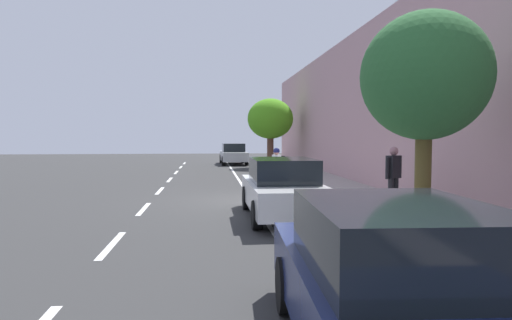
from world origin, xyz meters
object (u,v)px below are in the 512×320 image
Objects in this scene: parked_sedan_white_second at (283,189)px; parked_sedan_silver_mid at (233,154)px; cyclist_with_backpack at (277,164)px; street_tree_far_end at (270,119)px; parked_sedan_dark_blue_nearest at (397,289)px; bicycle_at_curb at (270,179)px; pedestrian_on_phone at (393,174)px; street_tree_mid_block at (425,78)px.

parked_sedan_silver_mid is at bearing 90.31° from parked_sedan_white_second.
parked_sedan_silver_mid is 15.45m from cyclist_with_backpack.
cyclist_with_backpack is 0.37× the size of street_tree_far_end.
bicycle_at_curb is (0.74, 13.67, -0.36)m from parked_sedan_dark_blue_nearest.
pedestrian_on_phone reaches higher than parked_sedan_dark_blue_nearest.
cyclist_with_backpack is at bearing 111.21° from pedestrian_on_phone.
street_tree_mid_block is 21.08m from street_tree_far_end.
bicycle_at_curb is 1.06× the size of pedestrian_on_phone.
parked_sedan_silver_mid is 4.69m from street_tree_far_end.
parked_sedan_white_second reaches higher than bicycle_at_curb.
parked_sedan_silver_mid is 1.04× the size of street_tree_mid_block.
parked_sedan_white_second is 21.22m from parked_sedan_silver_mid.
bicycle_at_curb is at bearing 111.64° from pedestrian_on_phone.
cyclist_with_backpack reaches higher than parked_sedan_silver_mid.
pedestrian_on_phone reaches higher than parked_sedan_white_second.
parked_sedan_white_second is 2.65× the size of pedestrian_on_phone.
street_tree_mid_block is (2.37, 4.26, 2.44)m from parked_sedan_dark_blue_nearest.
street_tree_far_end is (2.15, 17.92, 2.42)m from parked_sedan_white_second.
parked_sedan_silver_mid is 2.53× the size of bicycle_at_curb.
street_tree_far_end reaches higher than street_tree_mid_block.
bicycle_at_curb is 0.78m from cyclist_with_backpack.
street_tree_far_end is (-0.00, 21.08, -0.01)m from street_tree_mid_block.
street_tree_far_end is 17.98m from pedestrian_on_phone.
street_tree_far_end is at bearing 83.40° from cyclist_with_backpack.
parked_sedan_silver_mid is at bearing 124.47° from street_tree_far_end.
street_tree_mid_block is (2.27, -24.39, 2.44)m from parked_sedan_silver_mid.
cyclist_with_backpack is 6.14m from pedestrian_on_phone.
pedestrian_on_phone is at bearing -68.36° from bicycle_at_curb.
parked_sedan_silver_mid is at bearing 98.31° from pedestrian_on_phone.
street_tree_far_end reaches higher than parked_sedan_white_second.
street_tree_far_end is (2.37, 25.35, 2.42)m from parked_sedan_dark_blue_nearest.
street_tree_far_end is at bearing 83.14° from parked_sedan_white_second.
pedestrian_on_phone is (2.45, -6.16, 0.70)m from bicycle_at_curb.
parked_sedan_white_second is 2.99m from pedestrian_on_phone.
street_tree_far_end is (1.63, 11.68, 2.79)m from bicycle_at_curb.
cyclist_with_backpack reaches higher than parked_sedan_dark_blue_nearest.
parked_sedan_dark_blue_nearest is 1.02× the size of parked_sedan_white_second.
street_tree_mid_block reaches higher than parked_sedan_dark_blue_nearest.
street_tree_mid_block is at bearing -81.10° from cyclist_with_backpack.
street_tree_mid_block reaches higher than cyclist_with_backpack.
street_tree_far_end reaches higher than parked_sedan_silver_mid.
street_tree_mid_block is (1.63, -9.40, 2.80)m from bicycle_at_curb.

